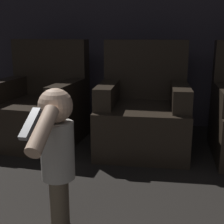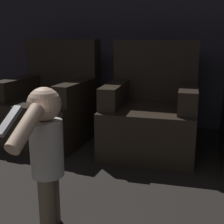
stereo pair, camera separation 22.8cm
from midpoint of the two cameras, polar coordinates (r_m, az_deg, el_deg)
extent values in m
cube|color=#3D3842|center=(3.81, 9.45, 17.10)|extent=(8.40, 0.05, 2.60)
cube|color=black|center=(3.31, -9.59, -1.36)|extent=(0.88, 0.90, 0.44)
cube|color=black|center=(3.51, -7.07, 8.23)|extent=(0.84, 0.21, 0.59)
cube|color=black|center=(3.42, -14.71, 4.37)|extent=(0.20, 0.70, 0.20)
cube|color=black|center=(3.08, -4.40, 3.75)|extent=(0.20, 0.70, 0.20)
cube|color=black|center=(2.99, 9.09, -3.03)|extent=(0.88, 0.90, 0.44)
cube|color=black|center=(3.23, 10.02, 7.59)|extent=(0.84, 0.21, 0.59)
cube|color=black|center=(2.96, 2.81, 3.33)|extent=(0.20, 0.70, 0.20)
cube|color=black|center=(2.91, 15.96, 2.59)|extent=(0.20, 0.70, 0.20)
cylinder|color=brown|center=(1.82, -8.16, -16.74)|extent=(0.09, 0.09, 0.33)
cylinder|color=brown|center=(1.91, -7.48, -15.21)|extent=(0.09, 0.09, 0.33)
cylinder|color=#B7B2A8|center=(1.73, -8.17, -6.67)|extent=(0.18, 0.18, 0.31)
sphere|color=beige|center=(1.65, -8.47, 1.38)|extent=(0.18, 0.18, 0.18)
cylinder|color=beige|center=(1.83, -7.38, -5.79)|extent=(0.07, 0.07, 0.26)
cylinder|color=beige|center=(1.47, -11.33, -2.95)|extent=(0.07, 0.27, 0.20)
cube|color=#99999E|center=(1.35, -13.78, -1.63)|extent=(0.04, 0.16, 0.10)
camera|label=1|loc=(0.11, -87.14, 0.73)|focal=50.00mm
camera|label=2|loc=(0.11, 92.86, -0.73)|focal=50.00mm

